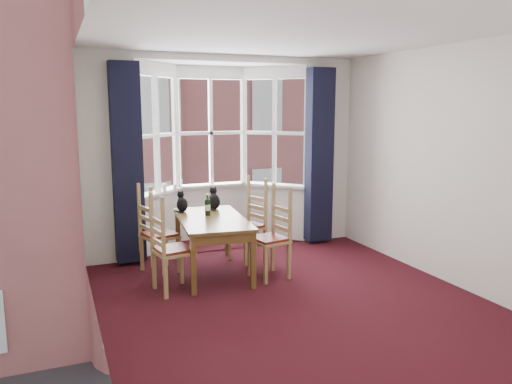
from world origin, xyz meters
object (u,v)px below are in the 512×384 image
dining_table (212,224)px  chair_left_far (153,237)px  candle_short (175,187)px  candle_tall (164,187)px  chair_right_far (252,226)px  chair_left_near (166,252)px  chair_right_near (275,239)px  cat_left (182,203)px  cat_right (214,200)px  wine_bottle (208,206)px

dining_table → chair_left_far: (-0.69, 0.27, -0.16)m
chair_left_far → candle_short: (0.54, 1.05, 0.44)m
dining_table → candle_tall: candle_tall is taller
chair_left_far → chair_right_far: size_ratio=1.00×
chair_left_near → candle_tall: 1.85m
dining_table → chair_left_far: chair_left_far is taller
chair_right_near → candle_short: bearing=115.9°
chair_left_far → chair_right_near: (1.38, -0.69, 0.00)m
chair_right_near → chair_right_far: bearing=90.9°
chair_left_far → cat_left: cat_left is taller
candle_short → candle_tall: bearing=-169.6°
candle_tall → candle_short: bearing=10.4°
chair_right_near → cat_right: cat_right is taller
chair_left_near → chair_left_far: size_ratio=1.00×
chair_right_near → cat_right: size_ratio=2.94×
chair_right_far → cat_right: bearing=159.0°
cat_left → chair_right_far: bearing=-11.6°
chair_right_near → candle_short: 1.98m
chair_right_near → wine_bottle: size_ratio=3.31×
dining_table → chair_right_far: 0.77m
dining_table → chair_right_far: size_ratio=1.69×
chair_right_far → chair_left_far: bearing=-177.4°
dining_table → chair_right_far: bearing=26.4°
chair_left_near → cat_left: (0.44, 0.98, 0.35)m
dining_table → chair_left_near: size_ratio=1.69×
cat_right → wine_bottle: (-0.20, -0.37, 0.00)m
chair_right_far → cat_right: (-0.48, 0.19, 0.36)m
dining_table → chair_right_near: chair_right_near is taller
chair_right_near → chair_right_far: 0.75m
dining_table → chair_left_far: bearing=158.5°
cat_left → candle_tall: (-0.07, 0.77, 0.10)m
chair_left_far → candle_short: size_ratio=10.26×
candle_short → cat_left: bearing=-96.6°
cat_right → candle_short: size_ratio=3.49×
cat_right → dining_table: bearing=-110.3°
dining_table → chair_left_near: bearing=-146.2°
cat_left → chair_left_far: bearing=-150.4°
chair_left_near → cat_left: bearing=66.0°
wine_bottle → cat_right: bearing=61.5°
candle_short → cat_right: bearing=-66.6°
chair_left_near → chair_right_near: (1.37, 0.05, 0.00)m
dining_table → candle_tall: bearing=103.8°
chair_left_far → wine_bottle: 0.78m
chair_right_near → cat_right: 1.12m
chair_left_near → chair_right_far: same height
wine_bottle → candle_short: wine_bottle is taller
chair_right_far → cat_right: 0.63m
wine_bottle → cat_left: bearing=123.1°
cat_left → candle_tall: size_ratio=2.64×
cat_right → candle_short: bearing=113.4°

